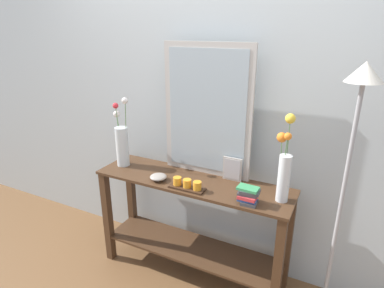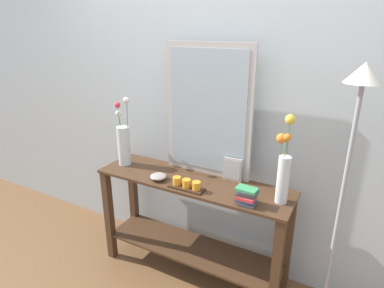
{
  "view_description": "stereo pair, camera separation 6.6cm",
  "coord_description": "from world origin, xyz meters",
  "px_view_note": "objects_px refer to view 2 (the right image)",
  "views": [
    {
      "loc": [
        0.91,
        -1.81,
        1.8
      ],
      "look_at": [
        0.0,
        0.0,
        1.06
      ],
      "focal_mm": 30.05,
      "sensor_mm": 36.0,
      "label": 1
    },
    {
      "loc": [
        0.97,
        -1.78,
        1.8
      ],
      "look_at": [
        0.0,
        0.0,
        1.06
      ],
      "focal_mm": 30.05,
      "sensor_mm": 36.0,
      "label": 2
    }
  ],
  "objects_px": {
    "console_table": "(192,218)",
    "tall_vase_left": "(124,142)",
    "candle_tray": "(187,185)",
    "decorative_bowl": "(158,176)",
    "book_stack": "(247,196)",
    "mirror_leaning": "(208,112)",
    "vase_right": "(284,168)",
    "floor_lamp": "(348,167)",
    "picture_frame_small": "(232,170)"
  },
  "relations": [
    {
      "from": "decorative_bowl",
      "to": "floor_lamp",
      "type": "bearing_deg",
      "value": 2.68
    },
    {
      "from": "candle_tray",
      "to": "floor_lamp",
      "type": "xyz_separation_m",
      "value": [
        0.92,
        0.08,
        0.3
      ]
    },
    {
      "from": "console_table",
      "to": "tall_vase_left",
      "type": "distance_m",
      "value": 0.77
    },
    {
      "from": "console_table",
      "to": "picture_frame_small",
      "type": "distance_m",
      "value": 0.48
    },
    {
      "from": "console_table",
      "to": "decorative_bowl",
      "type": "bearing_deg",
      "value": -153.88
    },
    {
      "from": "picture_frame_small",
      "to": "vase_right",
      "type": "bearing_deg",
      "value": -16.82
    },
    {
      "from": "console_table",
      "to": "decorative_bowl",
      "type": "relative_size",
      "value": 11.92
    },
    {
      "from": "vase_right",
      "to": "floor_lamp",
      "type": "relative_size",
      "value": 0.32
    },
    {
      "from": "decorative_bowl",
      "to": "book_stack",
      "type": "relative_size",
      "value": 0.85
    },
    {
      "from": "picture_frame_small",
      "to": "candle_tray",
      "type": "bearing_deg",
      "value": -131.08
    },
    {
      "from": "floor_lamp",
      "to": "candle_tray",
      "type": "bearing_deg",
      "value": -175.28
    },
    {
      "from": "vase_right",
      "to": "candle_tray",
      "type": "xyz_separation_m",
      "value": [
        -0.59,
        -0.14,
        -0.19
      ]
    },
    {
      "from": "picture_frame_small",
      "to": "floor_lamp",
      "type": "bearing_deg",
      "value": -14.23
    },
    {
      "from": "book_stack",
      "to": "floor_lamp",
      "type": "relative_size",
      "value": 0.08
    },
    {
      "from": "vase_right",
      "to": "book_stack",
      "type": "distance_m",
      "value": 0.28
    },
    {
      "from": "tall_vase_left",
      "to": "mirror_leaning",
      "type": "bearing_deg",
      "value": 13.82
    },
    {
      "from": "mirror_leaning",
      "to": "book_stack",
      "type": "distance_m",
      "value": 0.65
    },
    {
      "from": "tall_vase_left",
      "to": "vase_right",
      "type": "bearing_deg",
      "value": 0.56
    },
    {
      "from": "candle_tray",
      "to": "decorative_bowl",
      "type": "distance_m",
      "value": 0.24
    },
    {
      "from": "book_stack",
      "to": "floor_lamp",
      "type": "bearing_deg",
      "value": 8.69
    },
    {
      "from": "console_table",
      "to": "decorative_bowl",
      "type": "height_order",
      "value": "decorative_bowl"
    },
    {
      "from": "decorative_bowl",
      "to": "tall_vase_left",
      "type": "bearing_deg",
      "value": 164.15
    },
    {
      "from": "vase_right",
      "to": "picture_frame_small",
      "type": "bearing_deg",
      "value": 163.18
    },
    {
      "from": "picture_frame_small",
      "to": "decorative_bowl",
      "type": "relative_size",
      "value": 1.43
    },
    {
      "from": "candle_tray",
      "to": "floor_lamp",
      "type": "height_order",
      "value": "floor_lamp"
    },
    {
      "from": "candle_tray",
      "to": "decorative_bowl",
      "type": "relative_size",
      "value": 2.06
    },
    {
      "from": "console_table",
      "to": "floor_lamp",
      "type": "height_order",
      "value": "floor_lamp"
    },
    {
      "from": "book_stack",
      "to": "console_table",
      "type": "bearing_deg",
      "value": 164.14
    },
    {
      "from": "picture_frame_small",
      "to": "mirror_leaning",
      "type": "bearing_deg",
      "value": 170.96
    },
    {
      "from": "vase_right",
      "to": "floor_lamp",
      "type": "bearing_deg",
      "value": -11.35
    },
    {
      "from": "console_table",
      "to": "candle_tray",
      "type": "xyz_separation_m",
      "value": [
        0.03,
        -0.13,
        0.33
      ]
    },
    {
      "from": "mirror_leaning",
      "to": "tall_vase_left",
      "type": "height_order",
      "value": "mirror_leaning"
    },
    {
      "from": "book_stack",
      "to": "floor_lamp",
      "type": "distance_m",
      "value": 0.58
    },
    {
      "from": "mirror_leaning",
      "to": "candle_tray",
      "type": "bearing_deg",
      "value": -91.57
    },
    {
      "from": "mirror_leaning",
      "to": "picture_frame_small",
      "type": "bearing_deg",
      "value": -9.04
    },
    {
      "from": "floor_lamp",
      "to": "console_table",
      "type": "bearing_deg",
      "value": 177.02
    },
    {
      "from": "console_table",
      "to": "mirror_leaning",
      "type": "distance_m",
      "value": 0.79
    },
    {
      "from": "candle_tray",
      "to": "picture_frame_small",
      "type": "distance_m",
      "value": 0.34
    },
    {
      "from": "candle_tray",
      "to": "decorative_bowl",
      "type": "bearing_deg",
      "value": 174.75
    },
    {
      "from": "decorative_bowl",
      "to": "book_stack",
      "type": "distance_m",
      "value": 0.66
    },
    {
      "from": "console_table",
      "to": "decorative_bowl",
      "type": "xyz_separation_m",
      "value": [
        -0.21,
        -0.1,
        0.33
      ]
    },
    {
      "from": "console_table",
      "to": "tall_vase_left",
      "type": "height_order",
      "value": "tall_vase_left"
    },
    {
      "from": "mirror_leaning",
      "to": "vase_right",
      "type": "bearing_deg",
      "value": -14.01
    },
    {
      "from": "mirror_leaning",
      "to": "floor_lamp",
      "type": "height_order",
      "value": "mirror_leaning"
    },
    {
      "from": "vase_right",
      "to": "mirror_leaning",
      "type": "bearing_deg",
      "value": 165.99
    },
    {
      "from": "console_table",
      "to": "candle_tray",
      "type": "relative_size",
      "value": 5.79
    },
    {
      "from": "candle_tray",
      "to": "decorative_bowl",
      "type": "xyz_separation_m",
      "value": [
        -0.24,
        0.02,
        -0.0
      ]
    },
    {
      "from": "console_table",
      "to": "book_stack",
      "type": "distance_m",
      "value": 0.59
    },
    {
      "from": "candle_tray",
      "to": "book_stack",
      "type": "distance_m",
      "value": 0.42
    },
    {
      "from": "console_table",
      "to": "tall_vase_left",
      "type": "bearing_deg",
      "value": 179.39
    }
  ]
}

